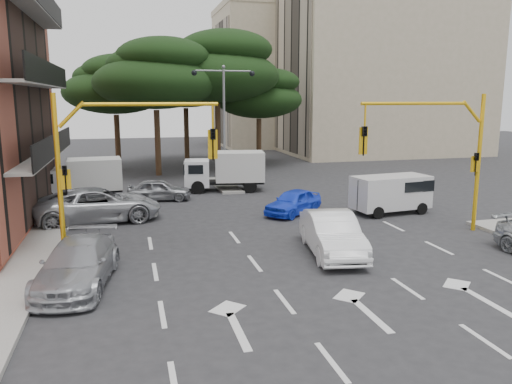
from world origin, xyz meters
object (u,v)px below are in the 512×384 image
car_silver_cross_a (98,205)px  car_white_hatch (332,234)px  car_blue_compact (293,202)px  car_silver_wagon (78,264)px  van_white (391,194)px  street_lamp_center (224,104)px  car_silver_cross_b (159,190)px  box_truck_a (79,180)px  signal_mast_right (444,144)px  signal_mast_left (111,153)px  box_truck_b (225,171)px

car_silver_cross_a → car_white_hatch: bearing=-138.4°
car_blue_compact → car_silver_wagon: bearing=-90.5°
car_silver_cross_a → van_white: 14.52m
street_lamp_center → car_silver_cross_b: 7.63m
street_lamp_center → box_truck_a: bearing=-163.7°
signal_mast_right → car_silver_cross_b: (-11.37, 10.25, -3.27)m
car_white_hatch → signal_mast_left: bearing=177.3°
signal_mast_right → car_white_hatch: size_ratio=1.26×
street_lamp_center → car_blue_compact: street_lamp_center is taller
signal_mast_right → box_truck_a: 19.66m
street_lamp_center → car_silver_cross_a: size_ratio=1.32×
car_blue_compact → car_silver_cross_a: bearing=-133.8°
car_white_hatch → box_truck_a: bearing=136.8°
signal_mast_right → signal_mast_left: bearing=180.0°
car_silver_cross_b → box_truck_b: box_truck_b is taller
signal_mast_left → car_white_hatch: 8.65m
car_blue_compact → signal_mast_right: bearing=5.6°
car_silver_cross_b → box_truck_a: box_truck_a is taller
car_blue_compact → van_white: bearing=39.0°
car_silver_cross_b → car_silver_wagon: bearing=174.5°
car_silver_wagon → van_white: (14.60, 6.69, 0.27)m
car_silver_cross_a → car_silver_cross_b: bearing=-43.4°
street_lamp_center → box_truck_a: size_ratio=1.59×
signal_mast_right → box_truck_a: bearing=144.3°
box_truck_a → car_silver_cross_b: bearing=-108.0°
box_truck_b → car_silver_wagon: bearing=162.1°
car_white_hatch → car_blue_compact: size_ratio=1.30×
car_silver_cross_a → signal_mast_right: bearing=-119.9°
signal_mast_left → street_lamp_center: (6.80, 14.01, 1.54)m
signal_mast_right → signal_mast_left: size_ratio=1.00×
street_lamp_center → car_silver_cross_a: bearing=-133.3°
signal_mast_left → car_silver_wagon: 4.29m
box_truck_a → box_truck_b: size_ratio=0.96×
box_truck_b → car_silver_cross_b: bearing=124.7°
signal_mast_right → box_truck_b: (-7.10, 12.31, -2.64)m
car_silver_cross_a → signal_mast_left: bearing=-179.3°
car_blue_compact → car_silver_cross_b: (-6.40, 5.20, -0.01)m
car_blue_compact → box_truck_a: box_truck_a is taller
signal_mast_right → car_silver_wagon: size_ratio=1.23×
car_blue_compact → box_truck_a: bearing=-159.3°
signal_mast_right → car_white_hatch: bearing=-164.0°
signal_mast_right → car_white_hatch: (-5.70, -1.64, -3.10)m
car_silver_cross_b → car_silver_cross_a: bearing=153.5°
street_lamp_center → car_blue_compact: (1.83, -8.96, -4.80)m
car_white_hatch → car_blue_compact: car_white_hatch is taller
car_blue_compact → box_truck_b: bearing=157.3°
car_blue_compact → box_truck_b: box_truck_b is taller
van_white → signal_mast_right: bearing=-5.4°
van_white → car_silver_wagon: bearing=-72.2°
signal_mast_left → car_silver_wagon: size_ratio=1.23×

